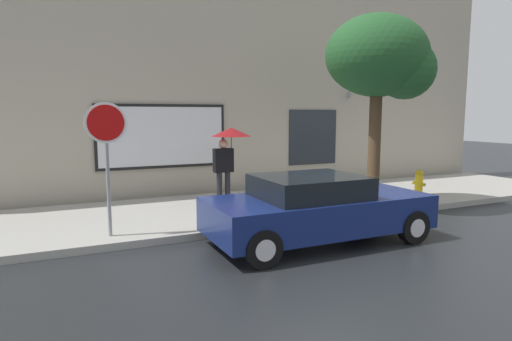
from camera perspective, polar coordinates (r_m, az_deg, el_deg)
ground_plane at (r=8.78m, az=10.02°, el=-8.89°), size 60.00×60.00×0.00m
sidewalk at (r=11.27m, az=1.25°, el=-4.73°), size 20.00×4.00×0.15m
building_facade at (r=13.34m, az=-3.60°, el=11.84°), size 20.00×0.67×7.00m
parked_car at (r=8.36m, az=8.03°, el=-5.02°), size 4.30×1.93×1.30m
fire_hydrant at (r=13.07m, az=20.74°, el=-1.57°), size 0.30×0.44×0.75m
pedestrian_with_umbrella at (r=10.92m, az=-3.64°, el=3.58°), size 1.01×1.01×1.97m
street_tree at (r=11.30m, az=16.47°, el=13.83°), size 2.66×2.26×4.72m
stop_sign at (r=8.44m, az=-19.17°, el=3.53°), size 0.76×0.10×2.53m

